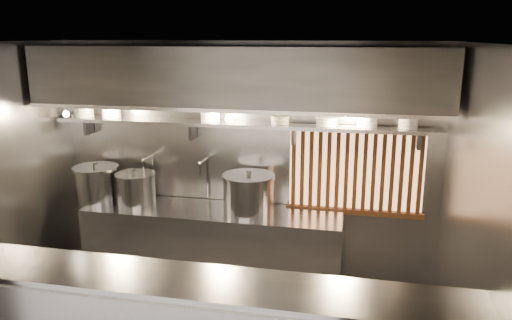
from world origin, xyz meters
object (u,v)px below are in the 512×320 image
at_px(pendant_bulb, 229,118).
at_px(stock_pot_right, 249,193).
at_px(stock_pot_mid, 136,189).
at_px(stock_pot_left, 97,184).
at_px(heat_lamp, 64,109).

relative_size(pendant_bulb, stock_pot_right, 0.24).
xyz_separation_m(pendant_bulb, stock_pot_mid, (-1.13, -0.08, -0.87)).
bearing_deg(stock_pot_mid, stock_pot_left, 177.81).
xyz_separation_m(stock_pot_mid, stock_pot_right, (1.36, 0.02, 0.03)).
relative_size(heat_lamp, stock_pot_mid, 0.56).
height_order(stock_pot_left, stock_pot_mid, stock_pot_left).
bearing_deg(heat_lamp, pendant_bulb, 11.00).
relative_size(heat_lamp, pendant_bulb, 1.87).
bearing_deg(stock_pot_left, stock_pot_right, 0.03).
height_order(heat_lamp, stock_pot_right, heat_lamp).
bearing_deg(heat_lamp, stock_pot_left, 63.10).
bearing_deg(stock_pot_left, pendant_bulb, 2.02).
bearing_deg(stock_pot_mid, heat_lamp, -157.89).
relative_size(pendant_bulb, stock_pot_mid, 0.30).
bearing_deg(stock_pot_right, stock_pot_mid, -179.12).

